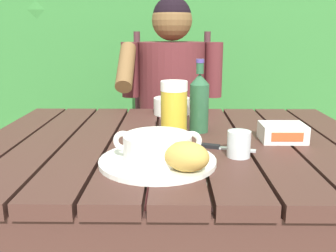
% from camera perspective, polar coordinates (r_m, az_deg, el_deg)
% --- Properties ---
extents(dining_table, '(1.17, 0.89, 0.73)m').
position_cam_1_polar(dining_table, '(1.16, 1.29, -6.48)').
color(dining_table, '#482B24').
rests_on(dining_table, ground_plane).
extents(hedge_backdrop, '(3.05, 0.92, 2.00)m').
position_cam_1_polar(hedge_backdrop, '(2.90, -0.33, 12.53)').
color(hedge_backdrop, '#357936').
rests_on(hedge_backdrop, ground_plane).
extents(chair_near_diner, '(0.43, 0.42, 1.04)m').
position_cam_1_polar(chair_near_diner, '(2.04, 0.58, -1.06)').
color(chair_near_diner, '#4A282D').
rests_on(chair_near_diner, ground_plane).
extents(person_eating, '(0.48, 0.47, 1.20)m').
position_cam_1_polar(person_eating, '(1.80, 0.49, 3.62)').
color(person_eating, maroon).
rests_on(person_eating, ground_plane).
extents(serving_plate, '(0.29, 0.29, 0.01)m').
position_cam_1_polar(serving_plate, '(0.92, -1.61, -5.40)').
color(serving_plate, white).
rests_on(serving_plate, dining_table).
extents(soup_bowl, '(0.22, 0.17, 0.07)m').
position_cam_1_polar(soup_bowl, '(0.91, -1.62, -3.12)').
color(soup_bowl, white).
rests_on(soup_bowl, serving_plate).
extents(bread_roll, '(0.13, 0.11, 0.07)m').
position_cam_1_polar(bread_roll, '(0.83, 2.85, -4.68)').
color(bread_roll, gold).
rests_on(bread_roll, serving_plate).
extents(beer_glass, '(0.08, 0.08, 0.17)m').
position_cam_1_polar(beer_glass, '(1.12, 0.92, 2.48)').
color(beer_glass, gold).
rests_on(beer_glass, dining_table).
extents(beer_bottle, '(0.06, 0.06, 0.23)m').
position_cam_1_polar(beer_bottle, '(1.19, 4.82, 3.71)').
color(beer_bottle, '#295937').
rests_on(beer_bottle, dining_table).
extents(water_glass_small, '(0.06, 0.06, 0.07)m').
position_cam_1_polar(water_glass_small, '(0.98, 10.82, -2.72)').
color(water_glass_small, silver).
rests_on(water_glass_small, dining_table).
extents(butter_tub, '(0.13, 0.10, 0.05)m').
position_cam_1_polar(butter_tub, '(1.15, 17.16, -0.96)').
color(butter_tub, white).
rests_on(butter_tub, dining_table).
extents(table_knife, '(0.17, 0.07, 0.01)m').
position_cam_1_polar(table_knife, '(1.04, 7.77, -3.24)').
color(table_knife, silver).
rests_on(table_knife, dining_table).
extents(diner_bowl, '(0.14, 0.14, 0.06)m').
position_cam_1_polar(diner_bowl, '(1.46, 0.55, 3.10)').
color(diner_bowl, white).
rests_on(diner_bowl, dining_table).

